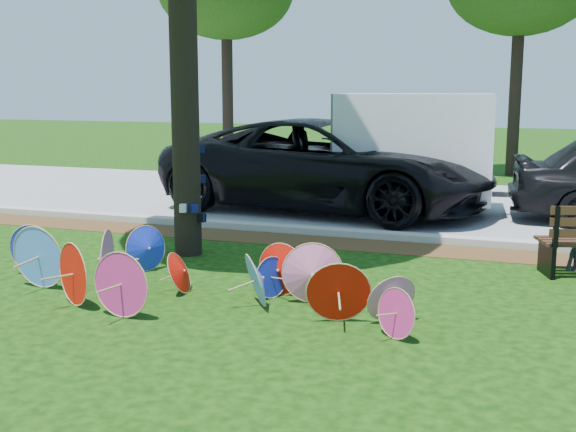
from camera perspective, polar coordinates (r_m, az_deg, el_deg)
name	(u,v)px	position (r m, az deg, el deg)	size (l,w,h in m)	color
ground	(191,317)	(8.64, -7.64, -7.88)	(90.00, 90.00, 0.00)	black
mulch_strip	(309,241)	(12.67, 1.64, -2.01)	(90.00, 1.00, 0.01)	#472D16
curb	(320,231)	(13.32, 2.56, -1.18)	(90.00, 0.30, 0.12)	#B7B5AD
street	(371,201)	(17.28, 6.58, 1.16)	(90.00, 8.00, 0.01)	gray
parasol_pile	(175,270)	(9.29, -8.92, -4.24)	(6.07, 2.42, 0.87)	red
black_van	(327,165)	(15.77, 3.07, 4.01)	(3.31, 7.19, 2.00)	black
cargo_trailer	(414,147)	(15.77, 9.94, 5.42)	(3.21, 2.03, 2.84)	white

